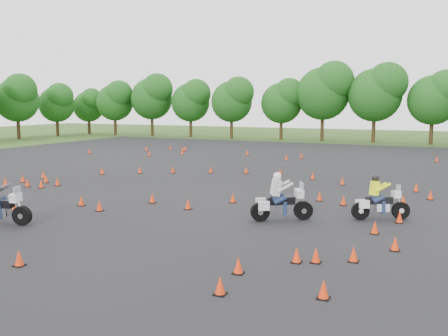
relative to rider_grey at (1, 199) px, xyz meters
name	(u,v)px	position (x,y,z in m)	size (l,w,h in m)	color
ground	(189,203)	(4.69, 6.60, -0.98)	(140.00, 140.00, 0.00)	#2D5119
asphalt_pad	(238,184)	(4.69, 12.60, -0.98)	(62.00, 62.00, 0.00)	black
treeline	(387,104)	(9.39, 41.61, 3.62)	(87.33, 32.42, 10.86)	#1B4F16
traffic_cones	(234,182)	(4.64, 12.13, -0.75)	(36.67, 33.05, 0.45)	#F0330A
rider_grey	(1,199)	(0.00, 0.00, 0.00)	(2.53, 0.78, 1.95)	#42464A
rider_yellow	(381,198)	(13.37, 6.87, -0.06)	(2.37, 0.73, 1.83)	#F2F916
rider_white	(282,196)	(9.75, 5.08, 0.01)	(2.55, 0.78, 1.97)	beige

